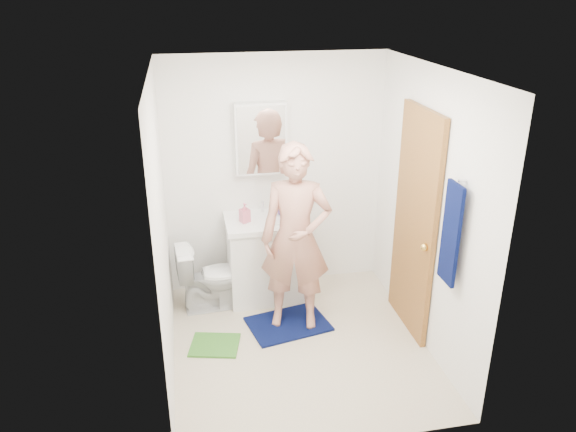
% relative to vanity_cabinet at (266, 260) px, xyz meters
% --- Properties ---
extents(floor, '(2.20, 2.40, 0.02)m').
position_rel_vanity_cabinet_xyz_m(floor, '(0.15, -0.91, -0.41)').
color(floor, beige).
rests_on(floor, ground).
extents(ceiling, '(2.20, 2.40, 0.02)m').
position_rel_vanity_cabinet_xyz_m(ceiling, '(0.15, -0.91, 2.01)').
color(ceiling, white).
rests_on(ceiling, ground).
extents(wall_back, '(2.20, 0.02, 2.40)m').
position_rel_vanity_cabinet_xyz_m(wall_back, '(0.15, 0.30, 0.80)').
color(wall_back, white).
rests_on(wall_back, ground).
extents(wall_front, '(2.20, 0.02, 2.40)m').
position_rel_vanity_cabinet_xyz_m(wall_front, '(0.15, -2.12, 0.80)').
color(wall_front, white).
rests_on(wall_front, ground).
extents(wall_left, '(0.02, 2.40, 2.40)m').
position_rel_vanity_cabinet_xyz_m(wall_left, '(-0.96, -0.91, 0.80)').
color(wall_left, white).
rests_on(wall_left, ground).
extents(wall_right, '(0.02, 2.40, 2.40)m').
position_rel_vanity_cabinet_xyz_m(wall_right, '(1.26, -0.91, 0.80)').
color(wall_right, white).
rests_on(wall_right, ground).
extents(vanity_cabinet, '(0.75, 0.55, 0.80)m').
position_rel_vanity_cabinet_xyz_m(vanity_cabinet, '(0.00, 0.00, 0.00)').
color(vanity_cabinet, white).
rests_on(vanity_cabinet, floor).
extents(countertop, '(0.79, 0.59, 0.05)m').
position_rel_vanity_cabinet_xyz_m(countertop, '(0.00, 0.00, 0.43)').
color(countertop, white).
rests_on(countertop, vanity_cabinet).
extents(sink_basin, '(0.40, 0.40, 0.03)m').
position_rel_vanity_cabinet_xyz_m(sink_basin, '(0.00, 0.00, 0.44)').
color(sink_basin, white).
rests_on(sink_basin, countertop).
extents(faucet, '(0.03, 0.03, 0.12)m').
position_rel_vanity_cabinet_xyz_m(faucet, '(0.00, 0.18, 0.51)').
color(faucet, silver).
rests_on(faucet, countertop).
extents(medicine_cabinet, '(0.50, 0.12, 0.70)m').
position_rel_vanity_cabinet_xyz_m(medicine_cabinet, '(0.00, 0.22, 1.20)').
color(medicine_cabinet, white).
rests_on(medicine_cabinet, wall_back).
extents(mirror_panel, '(0.46, 0.01, 0.66)m').
position_rel_vanity_cabinet_xyz_m(mirror_panel, '(0.00, 0.16, 1.20)').
color(mirror_panel, white).
rests_on(mirror_panel, wall_back).
extents(door, '(0.05, 0.80, 2.05)m').
position_rel_vanity_cabinet_xyz_m(door, '(1.22, -0.76, 0.62)').
color(door, '#A56A2D').
rests_on(door, ground).
extents(door_knob, '(0.07, 0.07, 0.07)m').
position_rel_vanity_cabinet_xyz_m(door_knob, '(1.18, -1.08, 0.55)').
color(door_knob, gold).
rests_on(door_knob, door).
extents(towel, '(0.03, 0.24, 0.80)m').
position_rel_vanity_cabinet_xyz_m(towel, '(1.18, -1.48, 0.85)').
color(towel, '#060F3E').
rests_on(towel, wall_right).
extents(towel_hook, '(0.06, 0.02, 0.02)m').
position_rel_vanity_cabinet_xyz_m(towel_hook, '(1.22, -1.48, 1.27)').
color(towel_hook, silver).
rests_on(towel_hook, wall_right).
extents(toilet, '(0.69, 0.43, 0.67)m').
position_rel_vanity_cabinet_xyz_m(toilet, '(-0.56, -0.13, -0.06)').
color(toilet, white).
rests_on(toilet, floor).
extents(bath_mat, '(0.81, 0.65, 0.02)m').
position_rel_vanity_cabinet_xyz_m(bath_mat, '(0.11, -0.59, -0.39)').
color(bath_mat, '#060F3E').
rests_on(bath_mat, floor).
extents(green_rug, '(0.49, 0.44, 0.02)m').
position_rel_vanity_cabinet_xyz_m(green_rug, '(-0.59, -0.79, -0.39)').
color(green_rug, '#40872D').
rests_on(green_rug, floor).
extents(soap_dispenser, '(0.11, 0.11, 0.19)m').
position_rel_vanity_cabinet_xyz_m(soap_dispenser, '(-0.21, -0.03, 0.55)').
color(soap_dispenser, '#D1617A').
rests_on(soap_dispenser, countertop).
extents(toothbrush_cup, '(0.14, 0.14, 0.09)m').
position_rel_vanity_cabinet_xyz_m(toothbrush_cup, '(0.18, 0.08, 0.50)').
color(toothbrush_cup, '#5A3C84').
rests_on(toothbrush_cup, countertop).
extents(man, '(0.71, 0.56, 1.73)m').
position_rel_vanity_cabinet_xyz_m(man, '(0.18, -0.58, 0.49)').
color(man, tan).
rests_on(man, bath_mat).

